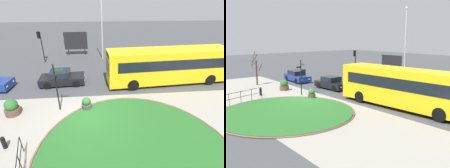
% 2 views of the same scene
% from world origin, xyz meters
% --- Properties ---
extents(ground, '(120.00, 120.00, 0.00)m').
position_xyz_m(ground, '(0.00, 0.00, 0.00)').
color(ground, '#3D3F42').
extents(sidewalk_paving, '(32.00, 8.67, 0.02)m').
position_xyz_m(sidewalk_paving, '(0.00, -1.67, 0.01)').
color(sidewalk_paving, gray).
rests_on(sidewalk_paving, ground).
extents(grass_island, '(10.03, 10.03, 0.10)m').
position_xyz_m(grass_island, '(2.44, -3.08, 0.05)').
color(grass_island, '#235B23').
rests_on(grass_island, ground).
extents(grass_kerb_ring, '(10.34, 10.34, 0.11)m').
position_xyz_m(grass_kerb_ring, '(2.44, -3.08, 0.06)').
color(grass_kerb_ring, brown).
rests_on(grass_kerb_ring, ground).
extents(signpost_directional, '(0.62, 1.12, 3.43)m').
position_xyz_m(signpost_directional, '(-2.10, 1.02, 1.96)').
color(signpost_directional, black).
rests_on(signpost_directional, ground).
extents(bollard_foreground, '(0.22, 0.22, 0.77)m').
position_xyz_m(bollard_foreground, '(-4.33, -2.20, 0.39)').
color(bollard_foreground, black).
rests_on(bollard_foreground, ground).
extents(bus_yellow, '(11.46, 3.18, 3.15)m').
position_xyz_m(bus_yellow, '(7.13, 4.78, 1.70)').
color(bus_yellow, yellow).
rests_on(bus_yellow, ground).
extents(car_far_lane, '(4.08, 2.03, 1.34)m').
position_xyz_m(car_far_lane, '(-2.68, 5.18, 0.61)').
color(car_far_lane, black).
rests_on(car_far_lane, ground).
extents(traffic_light_near, '(0.48, 0.31, 3.76)m').
position_xyz_m(traffic_light_near, '(-6.18, 11.71, 2.76)').
color(traffic_light_near, black).
rests_on(traffic_light_near, ground).
extents(lamppost_tall, '(0.32, 0.32, 8.79)m').
position_xyz_m(lamppost_tall, '(1.32, 12.40, 4.69)').
color(lamppost_tall, '#B7B7BC').
rests_on(lamppost_tall, ground).
extents(billboard_left, '(3.19, 0.19, 3.23)m').
position_xyz_m(billboard_left, '(-2.31, 14.53, 1.98)').
color(billboard_left, black).
rests_on(billboard_left, ground).
extents(planter_near_signpost, '(0.71, 0.71, 0.92)m').
position_xyz_m(planter_near_signpost, '(-0.25, 0.97, 0.42)').
color(planter_near_signpost, '#47423D').
rests_on(planter_near_signpost, ground).
extents(planter_kerbside, '(0.97, 0.97, 1.16)m').
position_xyz_m(planter_kerbside, '(-5.20, 0.78, 0.52)').
color(planter_kerbside, brown).
rests_on(planter_kerbside, ground).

